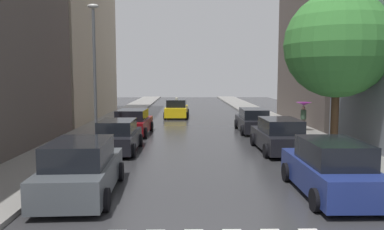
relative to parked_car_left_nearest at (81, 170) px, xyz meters
name	(u,v)px	position (x,y,z in m)	size (l,w,h in m)	color
ground_plane	(193,121)	(3.81, 19.16, -0.82)	(28.00, 72.00, 0.04)	#323234
sidewalk_left	(114,120)	(-2.69, 19.16, -0.73)	(3.00, 72.00, 0.15)	gray
sidewalk_right	(272,120)	(10.31, 19.16, -0.73)	(3.00, 72.00, 0.15)	gray
parked_car_left_nearest	(81,170)	(0.00, 0.00, 0.00)	(2.27, 4.62, 1.71)	#474C51
parked_car_left_second	(118,137)	(-0.07, 6.65, -0.07)	(2.00, 4.19, 1.56)	black
parked_car_left_third	(133,123)	(-0.12, 12.09, -0.05)	(2.28, 4.52, 1.59)	maroon
parked_car_right_nearest	(330,169)	(7.59, -0.11, 0.00)	(2.05, 4.47, 1.72)	navy
parked_car_right_second	(279,136)	(7.71, 6.60, -0.04)	(2.17, 4.56, 1.62)	black
parked_car_right_third	(253,121)	(7.61, 13.05, -0.07)	(2.03, 4.76, 1.55)	black
taxi_midroad	(177,109)	(2.41, 21.90, -0.04)	(2.21, 4.58, 1.81)	yellow
pedestrian_foreground	(304,110)	(10.77, 12.54, 0.68)	(0.97, 0.97, 1.84)	brown
street_tree_right	(337,45)	(10.20, 6.14, 4.26)	(4.89, 4.89, 7.37)	#513823
lamp_post_left	(94,63)	(-1.74, 9.25, 3.55)	(0.60, 0.28, 7.33)	#595B60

